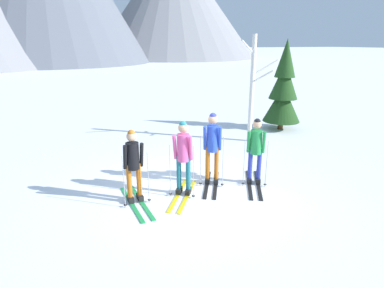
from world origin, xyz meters
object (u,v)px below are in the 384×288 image
(skier_in_green, at_px, (256,148))
(birch_tree_tall, at_px, (252,88))
(skier_in_pink, at_px, (183,154))
(pine_tree_near, at_px, (283,89))
(skier_in_black, at_px, (133,164))
(skier_in_blue, at_px, (212,144))

(skier_in_green, distance_m, birch_tree_tall, 3.79)
(skier_in_pink, bearing_deg, pine_tree_near, 35.24)
(birch_tree_tall, bearing_deg, skier_in_black, -147.62)
(skier_in_pink, height_order, skier_in_blue, skier_in_blue)
(skier_in_green, relative_size, birch_tree_tall, 0.46)
(skier_in_black, xyz_separation_m, skier_in_pink, (1.15, -0.03, 0.10))
(skier_in_black, height_order, pine_tree_near, pine_tree_near)
(skier_in_blue, relative_size, birch_tree_tall, 0.49)
(skier_in_black, distance_m, skier_in_pink, 1.15)
(skier_in_pink, xyz_separation_m, skier_in_blue, (0.86, 0.30, 0.04))
(skier_in_green, distance_m, pine_tree_near, 5.69)
(skier_in_pink, bearing_deg, skier_in_blue, 18.87)
(skier_in_pink, distance_m, pine_tree_near, 7.02)
(skier_in_black, bearing_deg, skier_in_blue, 7.49)
(skier_in_green, bearing_deg, birch_tree_tall, 60.19)
(skier_in_black, xyz_separation_m, skier_in_blue, (2.01, 0.26, 0.14))
(skier_in_blue, bearing_deg, pine_tree_near, 37.64)
(skier_in_blue, height_order, pine_tree_near, pine_tree_near)
(skier_in_green, height_order, birch_tree_tall, birch_tree_tall)
(skier_in_black, relative_size, skier_in_green, 1.05)
(skier_in_pink, bearing_deg, skier_in_green, -2.74)
(skier_in_black, distance_m, skier_in_green, 3.00)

